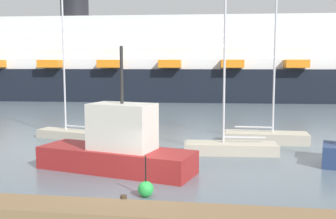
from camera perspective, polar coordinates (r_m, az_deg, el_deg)
ground_plane at (r=17.22m, az=-4.30°, el=-11.58°), size 600.00×600.00×0.00m
dock_pier at (r=14.20m, az=-7.19°, el=-14.48°), size 21.29×1.81×0.64m
sailboat_0 at (r=28.01m, az=13.64°, el=-3.59°), size 5.62×1.81×10.82m
sailboat_1 at (r=29.60m, az=-13.60°, el=-3.12°), size 5.33×2.68×10.00m
sailboat_2 at (r=24.28m, az=8.82°, el=-5.16°), size 5.57×1.93×9.23m
fishing_boat_0 at (r=20.25m, az=-7.05°, el=-5.32°), size 8.30×4.36×6.18m
channel_buoy_0 at (r=16.56m, az=-3.16°, el=-11.11°), size 0.64×0.64×1.67m
cruise_ship at (r=60.54m, az=0.66°, el=6.40°), size 83.40×16.49×16.17m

